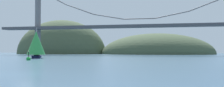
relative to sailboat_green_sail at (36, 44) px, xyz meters
The scene contains 6 objects.
ground_plane 55.65m from the sailboat_green_sail, 62.43° to the right, with size 360.00×360.00×0.00m, color #385670.
headland_left 90.81m from the sailboat_green_sail, 108.87° to the left, with size 57.23×44.00×42.71m, color #425138.
headland_center 91.25m from the sailboat_green_sail, 70.34° to the left, with size 66.04×44.00×24.28m, color #425138.
suspension_bridge 53.45m from the sailboat_green_sail, 60.75° to the left, with size 135.75×6.00×32.52m.
sailboat_green_sail is the anchor object (origin of this frame).
channel_buoy 16.07m from the sailboat_green_sail, 68.11° to the right, with size 1.10×1.10×2.64m.
Camera 1 is at (16.30, -27.56, 2.67)m, focal length 44.17 mm.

